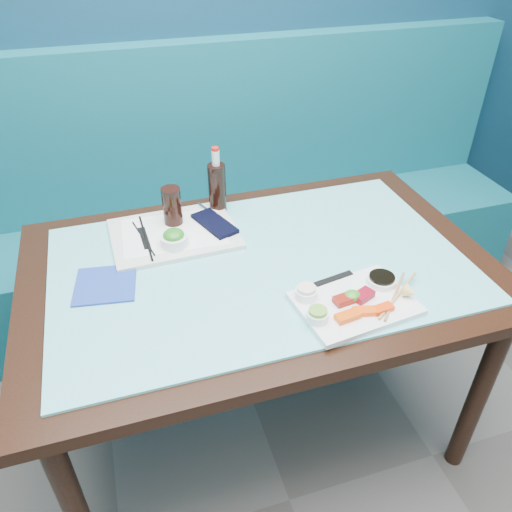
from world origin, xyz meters
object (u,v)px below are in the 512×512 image
object	(u,v)px
sashimi_plate	(355,303)
cola_glass	(172,206)
booth_bench	(206,227)
serving_tray	(174,234)
seaweed_bowl	(174,241)
cola_bottle_body	(217,188)
dining_table	(260,286)
blue_napkin	(105,285)

from	to	relation	value
sashimi_plate	cola_glass	distance (m)	0.67
booth_bench	serving_tray	size ratio (longest dim) A/B	7.61
serving_tray	seaweed_bowl	world-z (taller)	seaweed_bowl
booth_bench	cola_glass	size ratio (longest dim) A/B	23.45
serving_tray	cola_bottle_body	world-z (taller)	cola_bottle_body
cola_glass	cola_bottle_body	size ratio (longest dim) A/B	0.74
booth_bench	sashimi_plate	distance (m)	1.18
seaweed_bowl	cola_bottle_body	distance (m)	0.27
booth_bench	seaweed_bowl	size ratio (longest dim) A/B	35.13
serving_tray	cola_glass	world-z (taller)	cola_glass
dining_table	blue_napkin	distance (m)	0.46
booth_bench	blue_napkin	distance (m)	1.01
serving_tray	cola_bottle_body	bearing A→B (deg)	31.95
dining_table	blue_napkin	bearing A→B (deg)	176.50
blue_napkin	booth_bench	bearing A→B (deg)	60.98
booth_bench	serving_tray	bearing A→B (deg)	-109.70
booth_bench	blue_napkin	bearing A→B (deg)	-119.02
seaweed_bowl	cola_bottle_body	xyz separation A→B (m)	(0.19, 0.19, 0.05)
booth_bench	cola_bottle_body	bearing A→B (deg)	-95.17
booth_bench	dining_table	size ratio (longest dim) A/B	2.14
sashimi_plate	seaweed_bowl	xyz separation A→B (m)	(-0.42, 0.41, 0.02)
seaweed_bowl	booth_bench	bearing A→B (deg)	71.54
blue_napkin	cola_glass	bearing A→B (deg)	46.20
sashimi_plate	cola_bottle_body	size ratio (longest dim) A/B	1.79
serving_tray	blue_napkin	size ratio (longest dim) A/B	2.35
sashimi_plate	serving_tray	bearing A→B (deg)	123.18
booth_bench	seaweed_bowl	world-z (taller)	booth_bench
booth_bench	dining_table	xyz separation A→B (m)	(0.00, -0.84, 0.29)
sashimi_plate	cola_glass	xyz separation A→B (m)	(-0.40, 0.54, 0.07)
dining_table	serving_tray	size ratio (longest dim) A/B	3.55
sashimi_plate	serving_tray	xyz separation A→B (m)	(-0.41, 0.48, -0.00)
cola_glass	seaweed_bowl	bearing A→B (deg)	-98.75
serving_tray	dining_table	bearing A→B (deg)	-47.01
sashimi_plate	blue_napkin	distance (m)	0.70
booth_bench	blue_napkin	size ratio (longest dim) A/B	17.89
booth_bench	serving_tray	world-z (taller)	booth_bench
sashimi_plate	serving_tray	distance (m)	0.63
booth_bench	cola_glass	xyz separation A→B (m)	(-0.21, -0.56, 0.46)
sashimi_plate	cola_glass	bearing A→B (deg)	119.48
serving_tray	cola_bottle_body	distance (m)	0.23
cola_glass	sashimi_plate	bearing A→B (deg)	-53.67
seaweed_bowl	cola_glass	distance (m)	0.14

